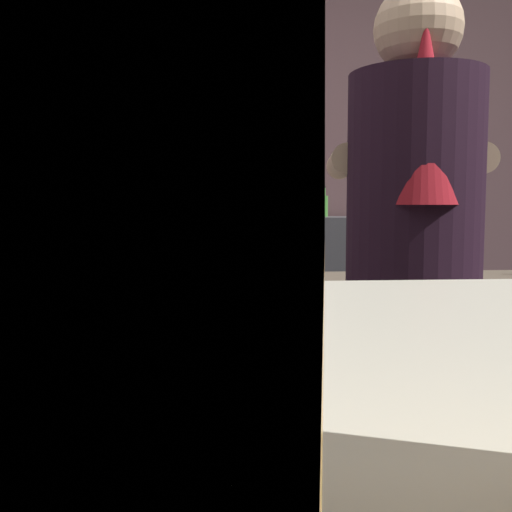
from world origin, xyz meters
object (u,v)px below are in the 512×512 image
object	(u,v)px
bottle_vinegar	(323,205)
pint_glass_far	(87,192)
bottle_soy	(220,200)
bartender	(413,270)
mixing_bowl	(197,276)
chefs_knife	(453,282)
bottle_olive_oil	(277,201)

from	to	relation	value
bottle_vinegar	pint_glass_far	bearing A→B (deg)	-101.68
pint_glass_far	bottle_soy	bearing A→B (deg)	88.62
bartender	mixing_bowl	size ratio (longest dim) A/B	10.32
bottle_soy	bottle_vinegar	world-z (taller)	bottle_soy
mixing_bowl	pint_glass_far	world-z (taller)	pint_glass_far
bartender	bottle_soy	xyz separation A→B (m)	(-0.46, 1.83, 0.19)
mixing_bowl	bottle_vinegar	xyz separation A→B (m)	(0.68, 1.36, 0.23)
bartender	chefs_knife	distance (m)	0.50
chefs_knife	bottle_vinegar	distance (m)	1.45
bottle_vinegar	bottle_olive_oil	distance (m)	0.28
mixing_bowl	pint_glass_far	xyz separation A→B (m)	(0.02, -1.83, 0.24)
mixing_bowl	bottle_vinegar	size ratio (longest dim) A/B	0.96
mixing_bowl	bottle_soy	world-z (taller)	bottle_soy
chefs_knife	bottle_olive_oil	size ratio (longest dim) A/B	1.09
bottle_soy	bartender	bearing A→B (deg)	-75.83
chefs_knife	bottle_soy	distance (m)	1.63
chefs_knife	bottle_soy	world-z (taller)	bottle_soy
pint_glass_far	mixing_bowl	bearing A→B (deg)	90.68
chefs_knife	bottle_vinegar	xyz separation A→B (m)	(-0.16, 1.42, 0.25)
mixing_bowl	bartender	bearing A→B (deg)	-39.78
pint_glass_far	bottle_olive_oil	distance (m)	3.15
bottle_soy	bottle_vinegar	xyz separation A→B (m)	(0.58, -0.00, -0.03)
bartender	bottle_olive_oil	distance (m)	1.78
pint_glass_far	bottle_soy	size ratio (longest dim) A/B	0.59
mixing_bowl	bottle_olive_oil	size ratio (longest dim) A/B	0.75
bartender	bottle_vinegar	distance (m)	1.84
bartender	mixing_bowl	xyz separation A→B (m)	(-0.56, 0.47, -0.07)
bottle_soy	chefs_knife	bearing A→B (deg)	-62.46
pint_glass_far	bottle_olive_oil	size ratio (longest dim) A/B	0.64
mixing_bowl	chefs_knife	xyz separation A→B (m)	(0.84, -0.06, -0.02)
chefs_knife	pint_glass_far	size ratio (longest dim) A/B	1.70
bottle_vinegar	mixing_bowl	bearing A→B (deg)	-116.56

